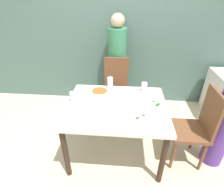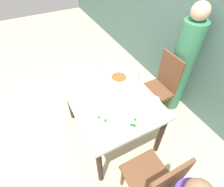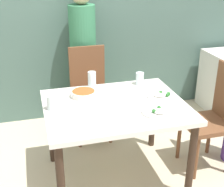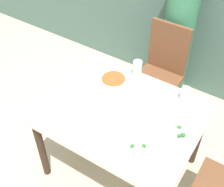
% 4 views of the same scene
% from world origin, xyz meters
% --- Properties ---
extents(ground_plane, '(10.00, 10.00, 0.00)m').
position_xyz_m(ground_plane, '(0.00, 0.00, 0.00)').
color(ground_plane, beige).
extents(wall_back, '(10.00, 0.06, 2.70)m').
position_xyz_m(wall_back, '(0.00, 1.34, 1.35)').
color(wall_back, '#4C6B60').
rests_on(wall_back, ground_plane).
extents(dining_table, '(1.15, 0.92, 0.73)m').
position_xyz_m(dining_table, '(0.00, 0.00, 0.64)').
color(dining_table, silver).
rests_on(dining_table, ground_plane).
extents(chair_adult_spot, '(0.40, 0.40, 0.98)m').
position_xyz_m(chair_adult_spot, '(-0.05, 0.80, 0.52)').
color(chair_adult_spot, brown).
rests_on(chair_adult_spot, ground_plane).
extents(chair_child_spot, '(0.40, 0.40, 0.98)m').
position_xyz_m(chair_child_spot, '(0.92, -0.05, 0.52)').
color(chair_child_spot, brown).
rests_on(chair_child_spot, ground_plane).
extents(person_adult, '(0.29, 0.29, 1.58)m').
position_xyz_m(person_adult, '(-0.05, 1.11, 0.74)').
color(person_adult, '#387F56').
rests_on(person_adult, ground_plane).
extents(bowl_curry, '(0.22, 0.22, 0.05)m').
position_xyz_m(bowl_curry, '(-0.22, 0.22, 0.75)').
color(bowl_curry, silver).
rests_on(bowl_curry, dining_table).
extents(plate_rice_adult, '(0.24, 0.24, 0.05)m').
position_xyz_m(plate_rice_adult, '(0.41, 0.01, 0.74)').
color(plate_rice_adult, white).
rests_on(plate_rice_adult, dining_table).
extents(plate_rice_child, '(0.21, 0.21, 0.05)m').
position_xyz_m(plate_rice_child, '(0.26, -0.24, 0.74)').
color(plate_rice_child, white).
rests_on(plate_rice_child, dining_table).
extents(glass_water_tall, '(0.07, 0.07, 0.12)m').
position_xyz_m(glass_water_tall, '(-0.50, 0.05, 0.79)').
color(glass_water_tall, silver).
rests_on(glass_water_tall, dining_table).
extents(glass_water_short, '(0.07, 0.07, 0.15)m').
position_xyz_m(glass_water_short, '(-0.11, 0.41, 0.80)').
color(glass_water_short, silver).
rests_on(glass_water_short, dining_table).
extents(glass_water_center, '(0.07, 0.07, 0.12)m').
position_xyz_m(glass_water_center, '(0.34, 0.35, 0.79)').
color(glass_water_center, silver).
rests_on(glass_water_center, dining_table).
extents(napkin_folded, '(0.14, 0.14, 0.01)m').
position_xyz_m(napkin_folded, '(-0.09, -0.11, 0.73)').
color(napkin_folded, white).
rests_on(napkin_folded, dining_table).
extents(fork_steel, '(0.18, 0.05, 0.01)m').
position_xyz_m(fork_steel, '(0.06, 0.32, 0.73)').
color(fork_steel, silver).
rests_on(fork_steel, dining_table).
extents(spoon_steel, '(0.18, 0.03, 0.01)m').
position_xyz_m(spoon_steel, '(0.01, -0.34, 0.73)').
color(spoon_steel, silver).
rests_on(spoon_steel, dining_table).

